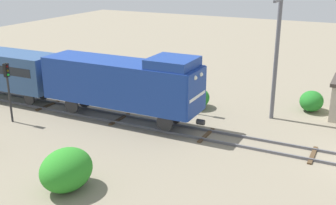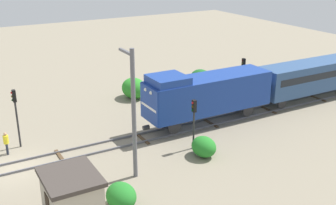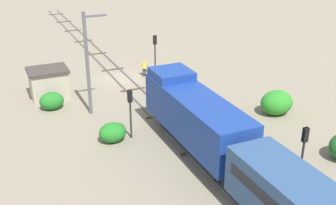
{
  "view_description": "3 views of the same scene",
  "coord_description": "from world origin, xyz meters",
  "px_view_note": "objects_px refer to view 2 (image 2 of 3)",
  "views": [
    {
      "loc": [
        -22.87,
        0.91,
        10.38
      ],
      "look_at": [
        1.19,
        12.92,
        1.36
      ],
      "focal_mm": 45.0,
      "sensor_mm": 36.0,
      "label": 1
    },
    {
      "loc": [
        27.05,
        -3.3,
        13.94
      ],
      "look_at": [
        -0.82,
        12.47,
        2.24
      ],
      "focal_mm": 45.0,
      "sensor_mm": 36.0,
      "label": 2
    },
    {
      "loc": [
        12.32,
        38.58,
        14.84
      ],
      "look_at": [
        0.13,
        11.61,
        2.02
      ],
      "focal_mm": 45.0,
      "sensor_mm": 36.0,
      "label": 3
    }
  ],
  "objects_px": {
    "traffic_signal_far": "(243,71)",
    "catenary_mast": "(133,112)",
    "passenger_car_leading": "(320,74)",
    "relay_hut": "(72,197)",
    "traffic_signal_mid": "(194,115)",
    "traffic_signal_near": "(16,108)",
    "worker_near_track": "(6,142)",
    "locomotive": "(206,93)"
  },
  "relations": [
    {
      "from": "locomotive",
      "to": "traffic_signal_far",
      "type": "height_order",
      "value": "locomotive"
    },
    {
      "from": "traffic_signal_far",
      "to": "catenary_mast",
      "type": "height_order",
      "value": "catenary_mast"
    },
    {
      "from": "locomotive",
      "to": "worker_near_track",
      "type": "height_order",
      "value": "locomotive"
    },
    {
      "from": "traffic_signal_far",
      "to": "traffic_signal_near",
      "type": "bearing_deg",
      "value": -88.92
    },
    {
      "from": "passenger_car_leading",
      "to": "traffic_signal_far",
      "type": "relative_size",
      "value": 3.44
    },
    {
      "from": "traffic_signal_far",
      "to": "relay_hut",
      "type": "relative_size",
      "value": 1.16
    },
    {
      "from": "locomotive",
      "to": "passenger_car_leading",
      "type": "distance_m",
      "value": 13.34
    },
    {
      "from": "traffic_signal_near",
      "to": "catenary_mast",
      "type": "relative_size",
      "value": 0.53
    },
    {
      "from": "catenary_mast",
      "to": "relay_hut",
      "type": "height_order",
      "value": "catenary_mast"
    },
    {
      "from": "locomotive",
      "to": "passenger_car_leading",
      "type": "xyz_separation_m",
      "value": [
        0.0,
        13.34,
        -0.25
      ]
    },
    {
      "from": "passenger_car_leading",
      "to": "relay_hut",
      "type": "xyz_separation_m",
      "value": [
        7.5,
        -27.19,
        -1.13
      ]
    },
    {
      "from": "locomotive",
      "to": "traffic_signal_mid",
      "type": "relative_size",
      "value": 3.05
    },
    {
      "from": "traffic_signal_mid",
      "to": "passenger_car_leading",
      "type": "bearing_deg",
      "value": 101.47
    },
    {
      "from": "worker_near_track",
      "to": "catenary_mast",
      "type": "height_order",
      "value": "catenary_mast"
    },
    {
      "from": "catenary_mast",
      "to": "passenger_car_leading",
      "type": "bearing_deg",
      "value": 102.53
    },
    {
      "from": "worker_near_track",
      "to": "traffic_signal_far",
      "type": "bearing_deg",
      "value": 115.24
    },
    {
      "from": "relay_hut",
      "to": "passenger_car_leading",
      "type": "bearing_deg",
      "value": 105.42
    },
    {
      "from": "traffic_signal_far",
      "to": "locomotive",
      "type": "bearing_deg",
      "value": -61.92
    },
    {
      "from": "traffic_signal_near",
      "to": "worker_near_track",
      "type": "distance_m",
      "value": 2.48
    },
    {
      "from": "worker_near_track",
      "to": "catenary_mast",
      "type": "distance_m",
      "value": 10.54
    },
    {
      "from": "worker_near_track",
      "to": "traffic_signal_near",
      "type": "bearing_deg",
      "value": 149.41
    },
    {
      "from": "passenger_car_leading",
      "to": "traffic_signal_near",
      "type": "xyz_separation_m",
      "value": [
        -3.2,
        -27.89,
        0.57
      ]
    },
    {
      "from": "worker_near_track",
      "to": "catenary_mast",
      "type": "xyz_separation_m",
      "value": [
        7.34,
        6.7,
        3.5
      ]
    },
    {
      "from": "traffic_signal_near",
      "to": "traffic_signal_far",
      "type": "distance_m",
      "value": 21.31
    },
    {
      "from": "catenary_mast",
      "to": "relay_hut",
      "type": "distance_m",
      "value": 6.38
    },
    {
      "from": "worker_near_track",
      "to": "relay_hut",
      "type": "bearing_deg",
      "value": 32.21
    },
    {
      "from": "passenger_car_leading",
      "to": "worker_near_track",
      "type": "bearing_deg",
      "value": -94.74
    },
    {
      "from": "traffic_signal_mid",
      "to": "relay_hut",
      "type": "distance_m",
      "value": 11.28
    },
    {
      "from": "passenger_car_leading",
      "to": "traffic_signal_far",
      "type": "distance_m",
      "value": 7.51
    },
    {
      "from": "relay_hut",
      "to": "traffic_signal_mid",
      "type": "bearing_deg",
      "value": 111.46
    },
    {
      "from": "catenary_mast",
      "to": "relay_hut",
      "type": "xyz_separation_m",
      "value": [
        2.56,
        -4.95,
        -3.11
      ]
    },
    {
      "from": "traffic_signal_mid",
      "to": "relay_hut",
      "type": "xyz_separation_m",
      "value": [
        4.1,
        -10.43,
        -1.27
      ]
    },
    {
      "from": "traffic_signal_far",
      "to": "catenary_mast",
      "type": "xyz_separation_m",
      "value": [
        8.54,
        -15.66,
        1.66
      ]
    },
    {
      "from": "passenger_car_leading",
      "to": "traffic_signal_mid",
      "type": "distance_m",
      "value": 17.1
    },
    {
      "from": "locomotive",
      "to": "traffic_signal_far",
      "type": "bearing_deg",
      "value": 118.08
    },
    {
      "from": "worker_near_track",
      "to": "catenary_mast",
      "type": "bearing_deg",
      "value": 64.55
    },
    {
      "from": "catenary_mast",
      "to": "traffic_signal_mid",
      "type": "bearing_deg",
      "value": 105.7
    },
    {
      "from": "traffic_signal_near",
      "to": "catenary_mast",
      "type": "bearing_deg",
      "value": 34.75
    },
    {
      "from": "locomotive",
      "to": "traffic_signal_far",
      "type": "relative_size",
      "value": 2.85
    },
    {
      "from": "locomotive",
      "to": "catenary_mast",
      "type": "relative_size",
      "value": 1.37
    },
    {
      "from": "traffic_signal_near",
      "to": "relay_hut",
      "type": "height_order",
      "value": "traffic_signal_near"
    },
    {
      "from": "traffic_signal_far",
      "to": "catenary_mast",
      "type": "relative_size",
      "value": 0.48
    }
  ]
}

